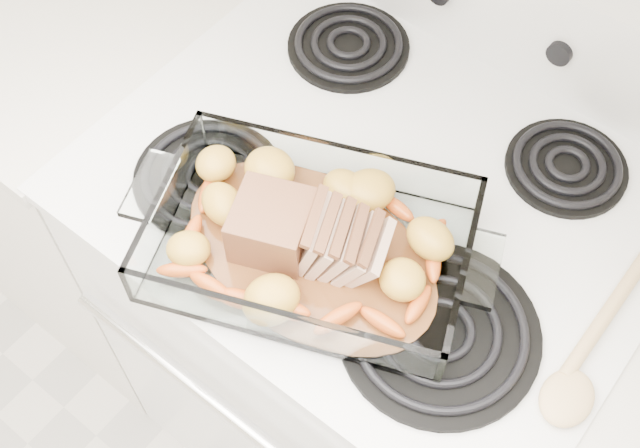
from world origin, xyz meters
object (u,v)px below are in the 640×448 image
Objects in this scene: baking_dish at (310,246)px; pork_roast at (298,228)px; electric_range at (371,318)px; counter_left at (122,150)px.

baking_dish is 0.03m from pork_roast.
electric_range is 0.67m from counter_left.
counter_left is at bearing -179.90° from electric_range.
counter_left is at bearing 170.80° from pork_roast.
electric_range is at bearing 89.02° from pork_roast.
electric_range is 1.20× the size of counter_left.
pork_roast reaches higher than counter_left.
electric_range is at bearing 67.87° from baking_dish.
baking_dish is 2.00× the size of pork_roast.
baking_dish is at bearing -90.49° from electric_range.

